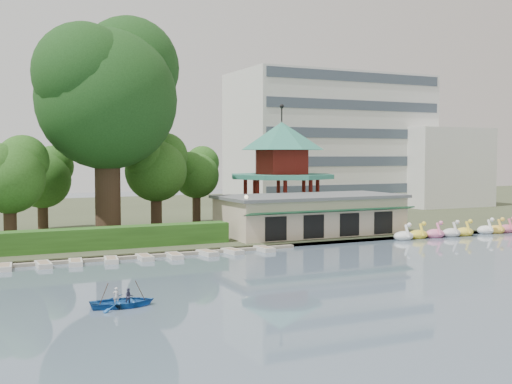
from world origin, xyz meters
TOP-DOWN VIEW (x-y plane):
  - ground_plane at (0.00, 0.00)m, footprint 220.00×220.00m
  - shore at (0.00, 52.00)m, footprint 220.00×70.00m
  - embankment at (0.00, 17.30)m, footprint 220.00×0.60m
  - dock at (-12.00, 17.20)m, footprint 34.00×1.60m
  - boathouse at (10.00, 21.97)m, footprint 18.60×9.39m
  - pavilion at (12.00, 32.00)m, footprint 12.40×12.40m
  - office_building at (32.67, 49.00)m, footprint 38.00×18.00m
  - hedge at (-15.00, 20.50)m, footprint 30.00×2.00m
  - lamp_post at (1.50, 19.00)m, footprint 0.36×0.36m
  - big_tree at (-8.82, 28.22)m, footprint 14.75×13.74m
  - small_trees at (-13.42, 31.11)m, footprint 39.02×16.17m
  - swan_boats at (25.49, 16.57)m, footprint 18.27×2.13m
  - moored_rowboats at (-12.78, 15.80)m, footprint 29.85×2.74m
  - rowboat_with_passengers at (-14.31, 0.91)m, footprint 5.15×3.87m

SIDE VIEW (x-z plane):
  - ground_plane at x=0.00m, z-range 0.00..0.00m
  - dock at x=-12.00m, z-range 0.00..0.24m
  - embankment at x=0.00m, z-range 0.00..0.30m
  - moored_rowboats at x=-12.78m, z-range 0.00..0.36m
  - shore at x=0.00m, z-range 0.00..0.40m
  - swan_boats at x=25.49m, z-range -0.56..1.35m
  - rowboat_with_passengers at x=-14.31m, z-range -0.50..1.51m
  - hedge at x=-15.00m, z-range 0.40..2.20m
  - boathouse at x=10.00m, z-range 0.42..4.32m
  - lamp_post at x=1.50m, z-range 1.20..5.48m
  - small_trees at x=-13.42m, z-range 1.19..11.49m
  - pavilion at x=12.00m, z-range 0.73..14.23m
  - office_building at x=32.67m, z-range -0.27..19.73m
  - big_tree at x=-8.82m, z-range 3.89..25.54m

